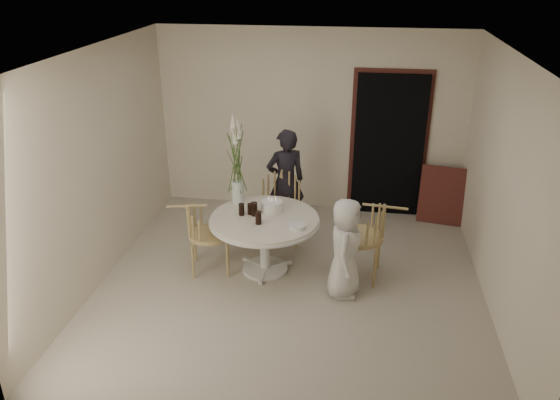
# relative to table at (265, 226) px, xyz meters

# --- Properties ---
(ground) EXTENTS (4.50, 4.50, 0.00)m
(ground) POSITION_rel_table_xyz_m (0.35, -0.25, -0.62)
(ground) COLOR #BBB39F
(ground) RESTS_ON ground
(room_shell) EXTENTS (4.50, 4.50, 4.50)m
(room_shell) POSITION_rel_table_xyz_m (0.35, -0.25, 1.00)
(room_shell) COLOR silver
(room_shell) RESTS_ON ground
(doorway) EXTENTS (1.00, 0.10, 2.10)m
(doorway) POSITION_rel_table_xyz_m (1.50, 1.94, 0.43)
(doorway) COLOR black
(doorway) RESTS_ON ground
(door_trim) EXTENTS (1.12, 0.03, 2.22)m
(door_trim) POSITION_rel_table_xyz_m (1.50, 1.98, 0.49)
(door_trim) COLOR #5F2920
(door_trim) RESTS_ON ground
(table) EXTENTS (1.33, 1.33, 0.73)m
(table) POSITION_rel_table_xyz_m (0.00, 0.00, 0.00)
(table) COLOR silver
(table) RESTS_ON ground
(picture_frame) EXTENTS (0.66, 0.29, 0.84)m
(picture_frame) POSITION_rel_table_xyz_m (2.30, 1.70, -0.19)
(picture_frame) COLOR #5F2920
(picture_frame) RESTS_ON ground
(chair_far) EXTENTS (0.56, 0.60, 0.96)m
(chair_far) POSITION_rel_table_xyz_m (0.07, 0.91, 0.01)
(chair_far) COLOR tan
(chair_far) RESTS_ON ground
(chair_right) EXTENTS (0.63, 0.59, 0.98)m
(chair_right) POSITION_rel_table_xyz_m (1.27, 0.03, 0.02)
(chair_right) COLOR tan
(chair_right) RESTS_ON ground
(chair_left) EXTENTS (0.60, 0.57, 0.90)m
(chair_left) POSITION_rel_table_xyz_m (-0.79, -0.10, -0.04)
(chair_left) COLOR tan
(chair_left) RESTS_ON ground
(girl) EXTENTS (0.64, 0.55, 1.49)m
(girl) POSITION_rel_table_xyz_m (0.10, 1.12, 0.13)
(girl) COLOR black
(girl) RESTS_ON ground
(boy) EXTENTS (0.42, 0.61, 1.19)m
(boy) POSITION_rel_table_xyz_m (0.98, -0.38, -0.02)
(boy) COLOR silver
(boy) RESTS_ON ground
(birthday_cake) EXTENTS (0.26, 0.26, 0.17)m
(birthday_cake) POSITION_rel_table_xyz_m (0.06, 0.20, 0.18)
(birthday_cake) COLOR white
(birthday_cake) RESTS_ON table
(cola_tumbler_a) EXTENTS (0.07, 0.07, 0.15)m
(cola_tumbler_a) POSITION_rel_table_xyz_m (-0.28, 0.02, 0.19)
(cola_tumbler_a) COLOR black
(cola_tumbler_a) RESTS_ON table
(cola_tumbler_b) EXTENTS (0.08, 0.08, 0.16)m
(cola_tumbler_b) POSITION_rel_table_xyz_m (-0.04, -0.18, 0.19)
(cola_tumbler_b) COLOR black
(cola_tumbler_b) RESTS_ON table
(cola_tumbler_c) EXTENTS (0.07, 0.07, 0.13)m
(cola_tumbler_c) POSITION_rel_table_xyz_m (-0.19, 0.07, 0.18)
(cola_tumbler_c) COLOR black
(cola_tumbler_c) RESTS_ON table
(cola_tumbler_d) EXTENTS (0.09, 0.09, 0.17)m
(cola_tumbler_d) POSITION_rel_table_xyz_m (-0.13, 0.03, 0.20)
(cola_tumbler_d) COLOR black
(cola_tumbler_d) RESTS_ON table
(plate_stack) EXTENTS (0.23, 0.23, 0.05)m
(plate_stack) POSITION_rel_table_xyz_m (0.42, -0.23, 0.14)
(plate_stack) COLOR silver
(plate_stack) RESTS_ON table
(flower_vase) EXTENTS (0.16, 0.16, 1.17)m
(flower_vase) POSITION_rel_table_xyz_m (-0.40, 0.37, 0.67)
(flower_vase) COLOR silver
(flower_vase) RESTS_ON table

